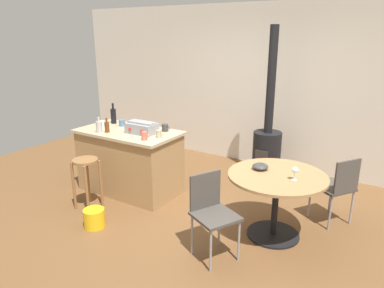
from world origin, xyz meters
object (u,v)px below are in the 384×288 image
Objects in this scene: folding_chair_near at (337,185)px; wine_glass at (295,170)px; bottle_0 at (99,126)px; folding_chair_far at (212,209)px; toolbox at (142,128)px; cup_0 at (102,124)px; cup_3 at (122,123)px; bottle_1 at (107,127)px; kitchen_island at (130,161)px; cup_2 at (165,128)px; plastic_bucket at (94,218)px; bottle_2 at (113,116)px; serving_bowl at (260,166)px; cup_1 at (159,134)px; cup_4 at (144,136)px; wood_stove at (267,143)px; dining_table at (276,189)px; wooden_stool at (86,173)px.

wine_glass reaches higher than folding_chair_near.
wine_glass is at bearing 3.09° from bottle_0.
folding_chair_far is 2.16m from bottle_0.
toolbox is at bearing 27.70° from bottle_0.
cup_0 reaches higher than cup_3.
bottle_1 is (-0.43, -0.22, 0.00)m from toolbox.
toolbox is (0.25, 0.00, 0.53)m from kitchen_island.
bottle_0 is 1.72× the size of cup_2.
cup_3 is at bearing 116.25° from plastic_bucket.
bottle_2 is at bearing 123.90° from bottle_1.
bottle_0 is at bearing 166.38° from folding_chair_far.
cup_2 is 0.69× the size of serving_bowl.
cup_1 is at bearing -8.16° from toolbox.
kitchen_island is at bearing 154.24° from cup_4.
folding_chair_far is 0.37× the size of wood_stove.
dining_table is at bearing -66.25° from wood_stove.
kitchen_island is 0.60m from bottle_1.
dining_table is 9.97× the size of cup_1.
cup_1 is 0.31m from cup_2.
serving_bowl is at bearing 7.71° from cup_4.
bottle_1 reaches higher than cup_2.
toolbox reaches higher than cup_1.
serving_bowl is (2.26, 0.24, -0.21)m from bottle_0.
bottle_0 is 0.23m from cup_0.
bottle_0 reaches higher than folding_chair_near.
bottle_1 is at bearing -167.13° from cup_1.
cup_3 is at bearing 166.50° from cup_1.
cup_4 is (0.67, -0.02, -0.02)m from bottle_1.
serving_bowl is (2.17, 0.18, -0.20)m from bottle_1.
bottle_1 is (-2.38, -0.14, 0.41)m from dining_table.
folding_chair_near is 6.80× the size of cup_3.
plastic_bucket is at bearing -170.06° from folding_chair_far.
serving_bowl is (2.24, -0.19, -0.17)m from cup_3.
dining_table is 4.34× the size of plastic_bucket.
cup_2 is at bearing 49.25° from toolbox.
wood_stove is at bearing 59.41° from cup_1.
folding_chair_near is 1.55m from wood_stove.
cup_0 is 1.02× the size of cup_4.
kitchen_island is at bearing 12.02° from cup_0.
bottle_2 reaches higher than cup_1.
dining_table is at bearing 15.41° from wooden_stool.
kitchen_island is at bearing 179.08° from serving_bowl.
bottle_2 is at bearing 156.37° from folding_chair_far.
cup_4 is at bearing -25.76° from kitchen_island.
toolbox is at bearing -130.75° from cup_2.
bottle_0 is 1.19× the size of serving_bowl.
folding_chair_far is 4.84× the size of serving_bowl.
wooden_stool is 0.94m from toolbox.
plastic_bucket is at bearing -35.74° from wooden_stool.
cup_0 is at bearing 170.69° from cup_4.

